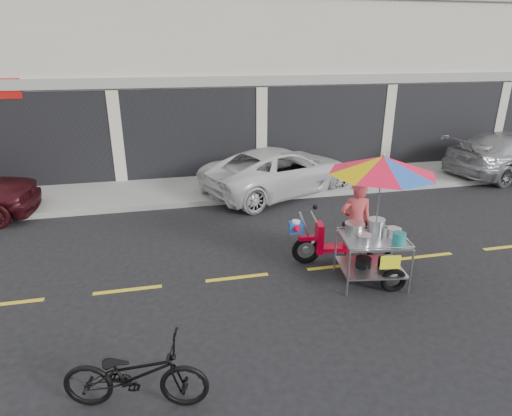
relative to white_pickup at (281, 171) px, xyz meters
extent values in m
plane|color=black|center=(-0.19, -4.70, -0.67)|extent=(90.00, 90.00, 0.00)
cube|color=gray|center=(-0.19, 0.80, -0.59)|extent=(45.00, 3.00, 0.15)
cube|color=beige|center=(-0.19, 5.80, 3.33)|extent=(36.00, 8.00, 8.00)
cube|color=black|center=(-0.19, 1.77, 0.78)|extent=(35.28, 0.06, 2.90)
cube|color=gray|center=(-0.19, 1.75, 2.43)|extent=(36.00, 0.12, 0.30)
cube|color=gold|center=(-0.19, -4.70, -0.66)|extent=(42.00, 0.10, 0.01)
imported|color=silver|center=(0.00, 0.00, 0.00)|extent=(5.27, 3.87, 1.33)
imported|color=black|center=(-3.91, -7.44, -0.21)|extent=(1.84, 0.98, 0.92)
torus|color=black|center=(-0.73, -4.42, -0.38)|extent=(0.58, 0.20, 0.57)
torus|color=black|center=(0.76, -4.65, -0.38)|extent=(0.58, 0.20, 0.57)
cylinder|color=#9EA0A5|center=(-0.73, -4.42, -0.38)|extent=(0.15, 0.08, 0.14)
cylinder|color=#9EA0A5|center=(0.76, -4.65, -0.38)|extent=(0.15, 0.08, 0.14)
cube|color=red|center=(-0.73, -4.42, -0.11)|extent=(0.34, 0.17, 0.08)
cylinder|color=#9EA0A5|center=(-0.73, -4.42, 0.04)|extent=(0.37, 0.11, 0.81)
cube|color=red|center=(-0.48, -4.46, -0.11)|extent=(0.17, 0.36, 0.60)
cube|color=red|center=(-0.03, -4.53, -0.34)|extent=(0.84, 0.40, 0.08)
cube|color=red|center=(0.41, -4.60, -0.11)|extent=(0.79, 0.38, 0.40)
cube|color=black|center=(0.32, -4.58, 0.12)|extent=(0.68, 0.34, 0.10)
cylinder|color=#9EA0A5|center=(-0.61, -4.44, 0.34)|extent=(0.12, 0.55, 0.04)
sphere|color=black|center=(-0.52, -4.25, 0.46)|extent=(0.10, 0.10, 0.10)
cylinder|color=white|center=(-0.61, -4.44, -0.18)|extent=(0.14, 0.14, 0.05)
cube|color=#1A4892|center=(-0.95, -4.39, 0.12)|extent=(0.29, 0.26, 0.20)
cylinder|color=white|center=(-0.95, -4.39, 0.24)|extent=(0.18, 0.18, 0.05)
cone|color=red|center=(-0.98, -4.56, 0.14)|extent=(0.21, 0.25, 0.18)
torus|color=black|center=(0.44, -5.77, -0.44)|extent=(0.47, 0.17, 0.46)
cylinder|color=#9EA0A5|center=(-0.43, -5.74, -0.24)|extent=(0.04, 0.04, 0.86)
cylinder|color=#9EA0A5|center=(-0.29, -4.85, -0.24)|extent=(0.04, 0.04, 0.86)
cylinder|color=#9EA0A5|center=(0.67, -5.91, -0.24)|extent=(0.04, 0.04, 0.86)
cylinder|color=#9EA0A5|center=(0.81, -5.02, -0.24)|extent=(0.04, 0.04, 0.86)
cube|color=#9EA0A5|center=(0.19, -5.38, -0.36)|extent=(1.23, 1.07, 0.03)
cube|color=#9EA0A5|center=(0.19, -5.38, 0.19)|extent=(1.23, 1.07, 0.04)
cylinder|color=#9EA0A5|center=(0.12, -5.83, 0.25)|extent=(1.10, 0.19, 0.02)
cylinder|color=#9EA0A5|center=(0.26, -4.93, 0.25)|extent=(1.10, 0.19, 0.02)
cylinder|color=#9EA0A5|center=(-0.36, -5.29, 0.25)|extent=(0.16, 0.90, 0.02)
cylinder|color=#9EA0A5|center=(0.74, -5.46, 0.25)|extent=(0.16, 0.90, 0.02)
cylinder|color=#9EA0A5|center=(0.26, -4.93, -0.36)|extent=(0.16, 0.75, 0.04)
cylinder|color=#9EA0A5|center=(0.26, -4.93, 0.14)|extent=(0.16, 0.75, 0.04)
cube|color=yellow|center=(0.27, -5.88, -0.01)|extent=(0.35, 0.07, 0.25)
cylinder|color=#B7B7BC|center=(-0.08, -5.13, 0.32)|extent=(0.40, 0.40, 0.21)
cylinder|color=#B7B7BC|center=(0.32, -5.18, 0.34)|extent=(0.35, 0.35, 0.27)
cylinder|color=#B7B7BC|center=(0.58, -5.39, 0.29)|extent=(0.28, 0.28, 0.15)
cylinder|color=#B7B7BC|center=(-0.09, -5.52, 0.29)|extent=(0.31, 0.31, 0.15)
cylinder|color=#1E7E79|center=(0.50, -5.68, 0.32)|extent=(0.25, 0.25, 0.22)
cylinder|color=black|center=(0.04, -5.36, -0.26)|extent=(0.32, 0.32, 0.18)
cylinder|color=black|center=(0.44, -5.42, -0.27)|extent=(0.28, 0.28, 0.16)
cylinder|color=#9EA0A5|center=(0.26, -5.29, 0.95)|extent=(0.03, 0.03, 1.51)
sphere|color=#9EA0A5|center=(0.26, -5.29, 1.72)|extent=(0.06, 0.06, 0.06)
imported|color=#CC4446|center=(0.22, -4.57, 0.19)|extent=(0.68, 0.50, 1.71)
camera|label=1|loc=(-3.40, -11.70, 3.45)|focal=30.00mm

